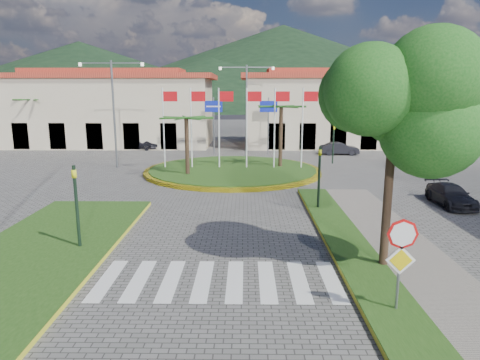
{
  "coord_description": "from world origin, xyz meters",
  "views": [
    {
      "loc": [
        0.92,
        -8.39,
        5.8
      ],
      "look_at": [
        0.71,
        8.0,
        2.37
      ],
      "focal_mm": 32.0,
      "sensor_mm": 36.0,
      "label": 1
    }
  ],
  "objects_px": {
    "stop_sign": "(401,251)",
    "car_side_right": "(451,195)",
    "white_van": "(169,142)",
    "car_dark_b": "(340,149)",
    "car_dark_a": "(157,144)",
    "roundabout_island": "(233,170)",
    "deciduous_tree": "(394,111)"
  },
  "relations": [
    {
      "from": "white_van",
      "to": "car_side_right",
      "type": "bearing_deg",
      "value": -134.75
    },
    {
      "from": "stop_sign",
      "to": "car_dark_b",
      "type": "xyz_separation_m",
      "value": [
        4.71,
        28.92,
        -1.22
      ]
    },
    {
      "from": "deciduous_tree",
      "to": "car_dark_a",
      "type": "height_order",
      "value": "deciduous_tree"
    },
    {
      "from": "deciduous_tree",
      "to": "car_side_right",
      "type": "height_order",
      "value": "deciduous_tree"
    },
    {
      "from": "car_dark_b",
      "to": "car_side_right",
      "type": "relative_size",
      "value": 0.95
    },
    {
      "from": "car_side_right",
      "to": "car_dark_a",
      "type": "bearing_deg",
      "value": 132.41
    },
    {
      "from": "roundabout_island",
      "to": "deciduous_tree",
      "type": "relative_size",
      "value": 1.87
    },
    {
      "from": "stop_sign",
      "to": "car_dark_a",
      "type": "height_order",
      "value": "stop_sign"
    },
    {
      "from": "white_van",
      "to": "car_side_right",
      "type": "distance_m",
      "value": 29.02
    },
    {
      "from": "deciduous_tree",
      "to": "white_van",
      "type": "distance_m",
      "value": 33.23
    },
    {
      "from": "car_dark_a",
      "to": "car_dark_b",
      "type": "xyz_separation_m",
      "value": [
        17.61,
        -3.21,
        -0.02
      ]
    },
    {
      "from": "stop_sign",
      "to": "car_side_right",
      "type": "bearing_deg",
      "value": 59.36
    },
    {
      "from": "car_dark_a",
      "to": "white_van",
      "type": "bearing_deg",
      "value": -44.27
    },
    {
      "from": "deciduous_tree",
      "to": "car_dark_b",
      "type": "height_order",
      "value": "deciduous_tree"
    },
    {
      "from": "car_dark_b",
      "to": "car_dark_a",
      "type": "bearing_deg",
      "value": 80.62
    },
    {
      "from": "roundabout_island",
      "to": "car_dark_b",
      "type": "relative_size",
      "value": 3.64
    },
    {
      "from": "roundabout_island",
      "to": "car_dark_a",
      "type": "relative_size",
      "value": 3.67
    },
    {
      "from": "car_dark_a",
      "to": "car_dark_b",
      "type": "height_order",
      "value": "car_dark_a"
    },
    {
      "from": "car_dark_b",
      "to": "car_side_right",
      "type": "bearing_deg",
      "value": -173.0
    },
    {
      "from": "roundabout_island",
      "to": "deciduous_tree",
      "type": "bearing_deg",
      "value": -72.09
    },
    {
      "from": "roundabout_island",
      "to": "white_van",
      "type": "bearing_deg",
      "value": 117.51
    },
    {
      "from": "deciduous_tree",
      "to": "car_dark_b",
      "type": "relative_size",
      "value": 1.95
    },
    {
      "from": "white_van",
      "to": "stop_sign",
      "type": "bearing_deg",
      "value": -154.78
    },
    {
      "from": "stop_sign",
      "to": "car_dark_b",
      "type": "bearing_deg",
      "value": 80.75
    },
    {
      "from": "car_dark_a",
      "to": "car_dark_b",
      "type": "bearing_deg",
      "value": -108.13
    },
    {
      "from": "stop_sign",
      "to": "white_van",
      "type": "height_order",
      "value": "stop_sign"
    },
    {
      "from": "white_van",
      "to": "car_dark_b",
      "type": "bearing_deg",
      "value": -99.71
    },
    {
      "from": "car_dark_a",
      "to": "car_dark_b",
      "type": "relative_size",
      "value": 0.99
    },
    {
      "from": "car_dark_a",
      "to": "car_dark_b",
      "type": "distance_m",
      "value": 17.9
    },
    {
      "from": "car_side_right",
      "to": "roundabout_island",
      "type": "bearing_deg",
      "value": 141.76
    },
    {
      "from": "stop_sign",
      "to": "car_side_right",
      "type": "height_order",
      "value": "stop_sign"
    },
    {
      "from": "car_dark_a",
      "to": "stop_sign",
      "type": "bearing_deg",
      "value": -165.91
    }
  ]
}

